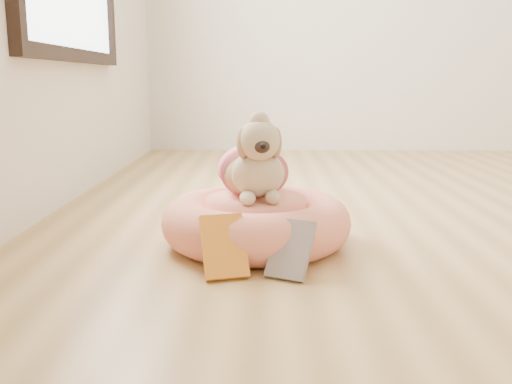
{
  "coord_description": "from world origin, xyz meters",
  "views": [
    {
      "loc": [
        -1.1,
        -2.32,
        0.56
      ],
      "look_at": [
        -1.12,
        -0.48,
        0.2
      ],
      "focal_mm": 40.0,
      "sensor_mm": 36.0,
      "label": 1
    }
  ],
  "objects_px": {
    "dog": "(254,153)",
    "book_yellow": "(224,247)",
    "book_white": "(291,249)",
    "pet_bed": "(256,222)"
  },
  "relations": [
    {
      "from": "dog",
      "to": "book_yellow",
      "type": "xyz_separation_m",
      "value": [
        -0.08,
        -0.34,
        -0.23
      ]
    },
    {
      "from": "dog",
      "to": "book_yellow",
      "type": "height_order",
      "value": "dog"
    },
    {
      "from": "dog",
      "to": "book_white",
      "type": "bearing_deg",
      "value": -80.91
    },
    {
      "from": "pet_bed",
      "to": "dog",
      "type": "bearing_deg",
      "value": 103.82
    },
    {
      "from": "pet_bed",
      "to": "book_white",
      "type": "distance_m",
      "value": 0.33
    },
    {
      "from": "pet_bed",
      "to": "book_yellow",
      "type": "height_order",
      "value": "book_yellow"
    },
    {
      "from": "dog",
      "to": "book_white",
      "type": "relative_size",
      "value": 2.27
    },
    {
      "from": "book_yellow",
      "to": "book_white",
      "type": "distance_m",
      "value": 0.19
    },
    {
      "from": "book_white",
      "to": "pet_bed",
      "type": "bearing_deg",
      "value": 133.29
    },
    {
      "from": "pet_bed",
      "to": "book_white",
      "type": "xyz_separation_m",
      "value": [
        0.1,
        -0.31,
        -0.0
      ]
    }
  ]
}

